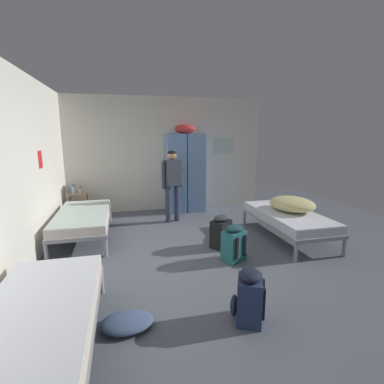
{
  "coord_description": "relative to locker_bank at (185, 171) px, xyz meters",
  "views": [
    {
      "loc": [
        -1.05,
        -4.04,
        1.87
      ],
      "look_at": [
        0.0,
        0.29,
        0.95
      ],
      "focal_mm": 26.9,
      "sensor_mm": 36.0,
      "label": 1
    }
  ],
  "objects": [
    {
      "name": "locker_bank",
      "position": [
        0.0,
        0.0,
        0.0
      ],
      "size": [
        0.9,
        0.55,
        2.07
      ],
      "color": "#6B93C6",
      "rests_on": "ground_plane"
    },
    {
      "name": "bedding_heap",
      "position": [
        1.5,
        -2.2,
        -0.36
      ],
      "size": [
        0.76,
        0.89,
        0.24
      ],
      "color": "#D1C67F",
      "rests_on": "bed_right"
    },
    {
      "name": "bed_left_rear",
      "position": [
        -2.18,
        -1.41,
        -0.59
      ],
      "size": [
        0.9,
        1.9,
        0.49
      ],
      "color": "gray",
      "rests_on": "ground_plane"
    },
    {
      "name": "clothes_pile_denim",
      "position": [
        -1.48,
        -4.1,
        -0.91
      ],
      "size": [
        0.51,
        0.39,
        0.12
      ],
      "color": "#42567A",
      "rests_on": "ground_plane"
    },
    {
      "name": "ground_plane",
      "position": [
        -0.4,
        -2.63,
        -0.97
      ],
      "size": [
        9.32,
        9.32,
        0.0
      ],
      "primitive_type": "plane",
      "color": "#565B66"
    },
    {
      "name": "bed_right",
      "position": [
        1.38,
        -2.28,
        -0.59
      ],
      "size": [
        0.9,
        1.9,
        0.49
      ],
      "color": "gray",
      "rests_on": "ground_plane"
    },
    {
      "name": "clothes_pile_grey",
      "position": [
        0.42,
        -1.53,
        -0.9
      ],
      "size": [
        0.48,
        0.4,
        0.13
      ],
      "color": "slate",
      "rests_on": "ground_plane"
    },
    {
      "name": "backpack_black",
      "position": [
        0.08,
        -2.4,
        -0.71
      ],
      "size": [
        0.41,
        0.42,
        0.55
      ],
      "color": "black",
      "rests_on": "ground_plane"
    },
    {
      "name": "person_traveler",
      "position": [
        -0.45,
        -0.8,
        -0.05
      ],
      "size": [
        0.46,
        0.29,
        1.52
      ],
      "color": "#2D334C",
      "rests_on": "ground_plane"
    },
    {
      "name": "water_bottle",
      "position": [
        -2.51,
        -0.1,
        -0.31
      ],
      "size": [
        0.08,
        0.08,
        0.2
      ],
      "color": "#B2DBEA",
      "rests_on": "shelf_unit"
    },
    {
      "name": "shelf_unit",
      "position": [
        -2.43,
        -0.12,
        -0.62
      ],
      "size": [
        0.38,
        0.3,
        0.57
      ],
      "color": "#99704C",
      "rests_on": "ground_plane"
    },
    {
      "name": "backpack_teal",
      "position": [
        0.09,
        -2.92,
        -0.71
      ],
      "size": [
        0.39,
        0.41,
        0.55
      ],
      "color": "#23666B",
      "rests_on": "ground_plane"
    },
    {
      "name": "lotion_bottle",
      "position": [
        -2.36,
        -0.16,
        -0.33
      ],
      "size": [
        0.05,
        0.05,
        0.15
      ],
      "color": "beige",
      "rests_on": "shelf_unit"
    },
    {
      "name": "bed_left_front",
      "position": [
        -2.18,
        -4.32,
        -0.59
      ],
      "size": [
        0.9,
        1.9,
        0.49
      ],
      "color": "gray",
      "rests_on": "ground_plane"
    },
    {
      "name": "backpack_navy",
      "position": [
        -0.29,
        -4.28,
        -0.71
      ],
      "size": [
        0.4,
        0.39,
        0.55
      ],
      "color": "navy",
      "rests_on": "ground_plane"
    },
    {
      "name": "room_backdrop",
      "position": [
        -1.69,
        -1.3,
        0.39
      ],
      "size": [
        4.78,
        5.88,
        2.71
      ],
      "color": "silver",
      "rests_on": "ground_plane"
    }
  ]
}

